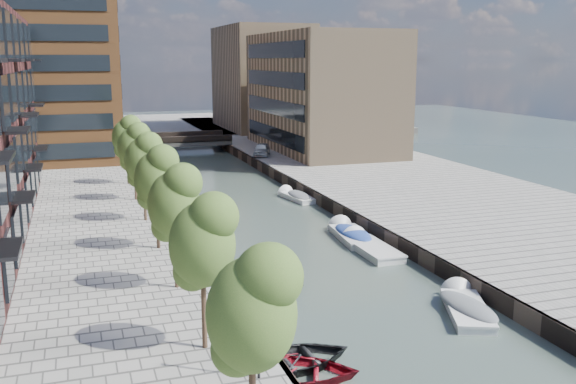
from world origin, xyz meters
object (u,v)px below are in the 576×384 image
sloop_3 (253,280)px  car (262,149)px  sloop_4 (198,213)px  tree_1 (202,239)px  motorboat_3 (350,235)px  motorboat_1 (465,307)px  tree_4 (143,158)px  tree_6 (126,135)px  motorboat_2 (368,248)px  sloop_0 (293,366)px  tree_5 (133,145)px  sloop_1 (256,291)px  motorboat_4 (296,197)px  bridge (178,141)px  tree_0 (252,307)px  tree_2 (174,200)px  sloop_2 (295,378)px  tree_3 (156,176)px

sloop_3 → car: size_ratio=1.05×
sloop_3 → sloop_4: size_ratio=1.06×
tree_1 → motorboat_3: (13.01, 15.64, -5.08)m
motorboat_1 → tree_1: bearing=-171.2°
tree_4 → tree_6: 14.00m
tree_6 → motorboat_2: bearing=-59.8°
sloop_4 → sloop_3: bearing=-168.0°
tree_1 → sloop_0: (3.33, -0.70, -5.31)m
tree_1 → tree_5: same height
sloop_4 → tree_5: bearing=76.4°
tree_6 → tree_1: bearing=-90.0°
sloop_1 → motorboat_3: size_ratio=0.89×
motorboat_1 → motorboat_4: (0.62, 26.50, -0.02)m
tree_4 → sloop_1: 14.85m
bridge → sloop_0: size_ratio=2.64×
tree_0 → motorboat_3: tree_0 is taller
sloop_4 → motorboat_2: size_ratio=0.75×
tree_1 → sloop_4: (4.49, 25.86, -5.31)m
tree_5 → tree_2: bearing=-90.0°
motorboat_1 → sloop_2: bearing=-159.6°
motorboat_4 → bridge: bearing=98.9°
sloop_0 → motorboat_4: size_ratio=1.00×
tree_5 → motorboat_3: (13.01, -12.36, -5.08)m
tree_3 → sloop_0: tree_3 is taller
tree_3 → sloop_2: size_ratio=1.22×
tree_6 → sloop_3: tree_6 is taller
tree_4 → sloop_4: 8.48m
motorboat_3 → tree_3: bearing=-172.8°
motorboat_4 → tree_4: bearing=-151.1°
tree_1 → tree_5: size_ratio=1.00×
tree_2 → motorboat_3: (13.01, 8.64, -5.08)m
tree_5 → bridge: bearing=75.6°
tree_2 → tree_6: 28.00m
sloop_1 → tree_2: bearing=121.1°
tree_6 → motorboat_1: (12.98, -32.99, -5.10)m
sloop_0 → car: 49.90m
tree_5 → sloop_2: size_ratio=1.22×
tree_2 → motorboat_3: bearing=33.6°
motorboat_2 → motorboat_4: bearing=87.7°
bridge → sloop_3: bearing=-94.5°
tree_1 → sloop_3: size_ratio=1.33×
motorboat_4 → tree_6: bearing=154.5°
tree_2 → tree_3: (0.00, 7.00, 0.00)m
motorboat_2 → sloop_3: bearing=-159.6°
tree_3 → sloop_0: (3.33, -14.70, -5.31)m
tree_3 → motorboat_2: size_ratio=1.06×
tree_1 → car: (16.00, 47.54, -3.58)m
tree_2 → motorboat_1: (12.98, -4.99, -5.10)m
motorboat_3 → motorboat_1: bearing=-90.1°
bridge → tree_3: (-8.50, -47.00, 3.92)m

